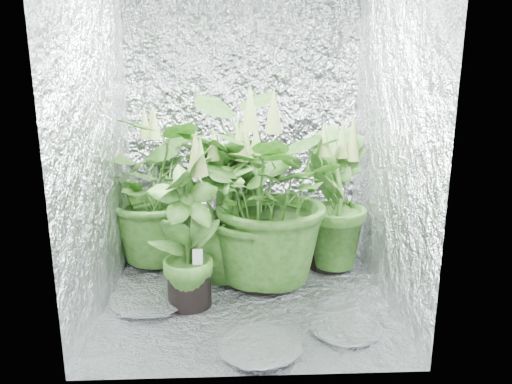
{
  "coord_description": "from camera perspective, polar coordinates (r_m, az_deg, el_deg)",
  "views": [
    {
      "loc": [
        -0.06,
        -2.71,
        1.34
      ],
      "look_at": [
        0.06,
        0.0,
        0.62
      ],
      "focal_mm": 35.0,
      "sensor_mm": 36.0,
      "label": 1
    }
  ],
  "objects": [
    {
      "name": "ground",
      "position": [
        3.02,
        -1.11,
        -11.54
      ],
      "size": [
        1.6,
        1.6,
        0.0
      ],
      "primitive_type": "plane",
      "color": "silver",
      "rests_on": "ground"
    },
    {
      "name": "walls",
      "position": [
        2.73,
        -1.22,
        7.63
      ],
      "size": [
        1.62,
        1.62,
        2.0
      ],
      "color": "silver",
      "rests_on": "ground"
    },
    {
      "name": "plant_a",
      "position": [
        3.35,
        -10.8,
        0.24
      ],
      "size": [
        1.09,
        1.09,
        1.08
      ],
      "rotation": [
        0.0,
        0.0,
        6.01
      ],
      "color": "black",
      "rests_on": "ground"
    },
    {
      "name": "plant_b",
      "position": [
        3.25,
        -1.15,
        -1.02
      ],
      "size": [
        0.62,
        0.62,
        0.99
      ],
      "rotation": [
        0.0,
        0.0,
        1.18
      ],
      "color": "black",
      "rests_on": "ground"
    },
    {
      "name": "plant_c",
      "position": [
        3.27,
        8.67,
        -1.1
      ],
      "size": [
        0.65,
        0.65,
        1.0
      ],
      "rotation": [
        0.0,
        0.0,
        1.99
      ],
      "color": "black",
      "rests_on": "ground"
    },
    {
      "name": "plant_d",
      "position": [
        3.06,
        -3.48,
        -1.99
      ],
      "size": [
        0.64,
        0.64,
        0.98
      ],
      "rotation": [
        0.0,
        0.0,
        2.81
      ],
      "color": "black",
      "rests_on": "ground"
    },
    {
      "name": "plant_e",
      "position": [
        2.93,
        0.83,
        -0.28
      ],
      "size": [
        1.03,
        1.03,
        1.22
      ],
      "rotation": [
        0.0,
        0.0,
        3.17
      ],
      "color": "black",
      "rests_on": "ground"
    },
    {
      "name": "plant_f",
      "position": [
        2.74,
        -7.85,
        -4.22
      ],
      "size": [
        0.61,
        0.61,
        0.98
      ],
      "rotation": [
        0.0,
        0.0,
        4.36
      ],
      "color": "black",
      "rests_on": "ground"
    },
    {
      "name": "circulation_fan",
      "position": [
        3.37,
        9.4,
        -6.35
      ],
      "size": [
        0.17,
        0.26,
        0.32
      ],
      "rotation": [
        0.0,
        0.0,
        0.37
      ],
      "color": "black",
      "rests_on": "ground"
    },
    {
      "name": "plant_label",
      "position": [
        2.77,
        -6.7,
        -7.39
      ],
      "size": [
        0.05,
        0.02,
        0.09
      ],
      "primitive_type": "cube",
      "rotation": [
        -0.21,
        0.0,
        -0.01
      ],
      "color": "white",
      "rests_on": "plant_f"
    }
  ]
}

